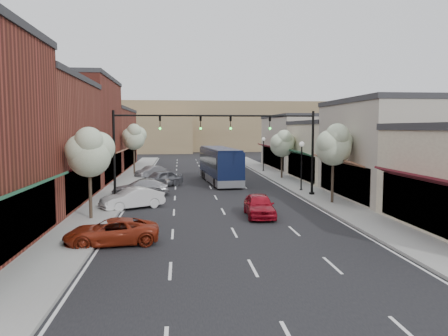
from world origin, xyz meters
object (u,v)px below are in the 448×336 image
object	(u,v)px
lamp_post_near	(302,158)
parked_car_e	(151,171)
tree_right_far	(283,143)
parked_car_a	(111,232)
red_hatchback	(259,205)
parked_car_b	(132,198)
tree_right_near	(334,144)
parked_car_d	(160,179)
tree_left_far	(134,137)
tree_left_near	(90,151)
parked_car_c	(141,188)
signal_mast_left	(145,141)
coach_bus	(220,164)
lamp_post_far	(263,149)
signal_mast_right	(284,140)

from	to	relation	value
lamp_post_near	parked_car_e	bearing A→B (deg)	137.01
tree_right_far	parked_car_a	bearing A→B (deg)	-119.50
lamp_post_near	red_hatchback	bearing A→B (deg)	-118.54
parked_car_b	red_hatchback	bearing A→B (deg)	36.51
red_hatchback	parked_car_b	world-z (taller)	red_hatchback
tree_right_near	parked_car_d	size ratio (longest dim) A/B	1.28
tree_left_far	tree_right_far	bearing A→B (deg)	-19.87
tree_right_far	parked_car_e	distance (m)	15.36
parked_car_b	parked_car_d	distance (m)	11.32
tree_left_near	parked_car_b	size ratio (longest dim) A/B	1.29
tree_left_far	parked_car_c	bearing A→B (deg)	-82.63
parked_car_a	tree_right_near	bearing A→B (deg)	115.95
tree_right_near	parked_car_b	xyz separation A→B (m)	(-14.55, -0.24, -3.73)
signal_mast_left	coach_bus	world-z (taller)	signal_mast_left
signal_mast_left	parked_car_d	distance (m)	7.97
tree_left_near	tree_left_far	size ratio (longest dim) A/B	0.93
tree_left_near	tree_left_far	xyz separation A→B (m)	(-0.00, 26.00, 0.38)
lamp_post_far	coach_bus	distance (m)	12.26
tree_left_near	parked_car_a	bearing A→B (deg)	-70.22
lamp_post_near	parked_car_e	xyz separation A→B (m)	(-14.00, 13.05, -2.36)
lamp_post_near	parked_car_a	size ratio (longest dim) A/B	0.99
red_hatchback	parked_car_b	size ratio (longest dim) A/B	0.98
signal_mast_left	tree_left_far	world-z (taller)	signal_mast_left
parked_car_c	parked_car_d	xyz separation A→B (m)	(1.36, 5.42, 0.11)
lamp_post_far	parked_car_b	distance (m)	28.13
tree_left_near	parked_car_a	distance (m)	7.05
parked_car_a	parked_car_b	world-z (taller)	parked_car_b
red_hatchback	parked_car_e	world-z (taller)	red_hatchback
parked_car_c	parked_car_e	bearing A→B (deg)	174.45
signal_mast_right	signal_mast_left	xyz separation A→B (m)	(-11.24, 0.00, 0.00)
tree_right_near	parked_car_c	xyz separation A→B (m)	(-14.48, 5.57, -3.77)
coach_bus	red_hatchback	size ratio (longest dim) A/B	2.77
tree_right_near	tree_left_far	world-z (taller)	tree_left_far
tree_right_near	red_hatchback	xyz separation A→B (m)	(-6.24, -3.90, -3.72)
lamp_post_near	tree_left_near	bearing A→B (deg)	-146.67
tree_right_far	tree_left_near	bearing A→B (deg)	-129.69
tree_left_near	lamp_post_far	bearing A→B (deg)	60.22
tree_left_near	coach_bus	bearing A→B (deg)	61.93
parked_car_c	red_hatchback	bearing A→B (deg)	35.17
tree_right_far	red_hatchback	xyz separation A→B (m)	(-6.24, -19.90, -3.26)
signal_mast_right	lamp_post_near	distance (m)	3.69
parked_car_d	signal_mast_right	bearing A→B (deg)	17.50
coach_bus	tree_right_far	bearing A→B (deg)	12.20
red_hatchback	parked_car_e	xyz separation A→B (m)	(-8.31, 23.51, -0.09)
tree_right_near	parked_car_a	distance (m)	17.90
tree_right_near	lamp_post_near	xyz separation A→B (m)	(-0.55, 6.56, -1.45)
tree_left_near	parked_car_b	xyz separation A→B (m)	(2.05, 3.76, -3.50)
parked_car_a	parked_car_d	size ratio (longest dim) A/B	0.97
tree_left_near	parked_car_b	distance (m)	5.53
signal_mast_left	tree_left_far	distance (m)	18.14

